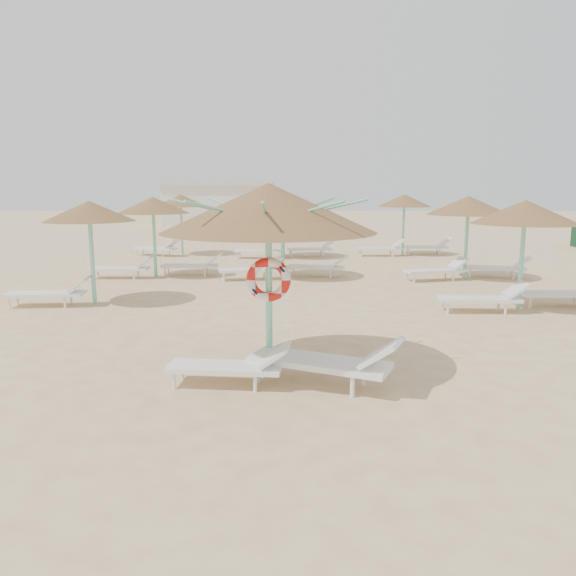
{
  "coord_description": "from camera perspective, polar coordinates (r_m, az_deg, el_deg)",
  "views": [
    {
      "loc": [
        0.11,
        -8.7,
        3.0
      ],
      "look_at": [
        -0.04,
        0.64,
        1.3
      ],
      "focal_mm": 35.0,
      "sensor_mm": 36.0,
      "label": 1
    }
  ],
  "objects": [
    {
      "name": "ground",
      "position": [
        9.21,
        0.2,
        -8.7
      ],
      "size": [
        120.0,
        120.0,
        0.0
      ],
      "primitive_type": "plane",
      "color": "#E1BF89",
      "rests_on": "ground"
    },
    {
      "name": "main_palapa",
      "position": [
        8.85,
        -2.0,
        8.06
      ],
      "size": [
        3.4,
        3.4,
        3.05
      ],
      "color": "#7EDABA",
      "rests_on": "ground"
    },
    {
      "name": "lounger_main_a",
      "position": [
        8.62,
        -5.62,
        -7.84
      ],
      "size": [
        1.9,
        0.7,
        0.68
      ],
      "rotation": [
        0.0,
        0.0,
        -0.08
      ],
      "color": "white",
      "rests_on": "ground"
    },
    {
      "name": "lounger_main_b",
      "position": [
        8.56,
        4.18,
        -7.41
      ],
      "size": [
        2.39,
        1.55,
        0.84
      ],
      "rotation": [
        0.0,
        0.0,
        -0.41
      ],
      "color": "white",
      "rests_on": "ground"
    },
    {
      "name": "palapa_field",
      "position": [
        18.8,
        6.54,
        8.05
      ],
      "size": [
        20.17,
        13.42,
        2.72
      ],
      "color": "#7EDABA",
      "rests_on": "ground"
    },
    {
      "name": "service_hut",
      "position": [
        44.15,
        -7.1,
        8.49
      ],
      "size": [
        8.4,
        4.4,
        3.25
      ],
      "color": "silver",
      "rests_on": "ground"
    }
  ]
}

